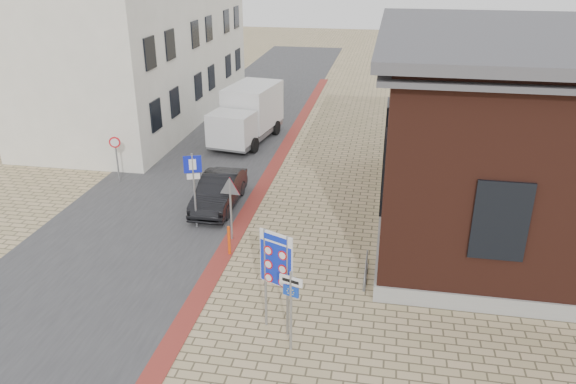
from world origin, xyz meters
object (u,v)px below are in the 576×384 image
Objects in this scene: sedan at (219,191)px; border_sign at (276,262)px; box_truck at (248,114)px; parking_sign at (193,177)px; bollard at (229,241)px; essen_sign at (291,300)px.

border_sign is at bearing -63.34° from sedan.
box_truck reaches higher than sedan.
border_sign is 1.02× the size of parking_sign.
essen_sign is at bearing -56.93° from bollard.
bollard is (-2.30, 3.58, -1.54)m from border_sign.
essen_sign is 5.22m from bollard.
box_truck reaches higher than essen_sign.
parking_sign reaches higher than sedan.
border_sign reaches higher than box_truck.
border_sign is at bearing -57.29° from bollard.
bollard is at bearing 146.97° from border_sign.
sedan is 1.72× the size of essen_sign.
bollard is (2.29, -11.67, -0.92)m from box_truck.
essen_sign is (4.20, -7.82, 0.83)m from sedan.
box_truck is 1.95× the size of border_sign.
sedan is 8.92m from essen_sign.
border_sign is 6.63m from parking_sign.
parking_sign is 2.75× the size of bollard.
sedan is 1.36× the size of border_sign.
sedan is at bearing 60.18° from parking_sign.
box_truck is 5.46× the size of bollard.
parking_sign is at bearing 145.31° from essen_sign.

